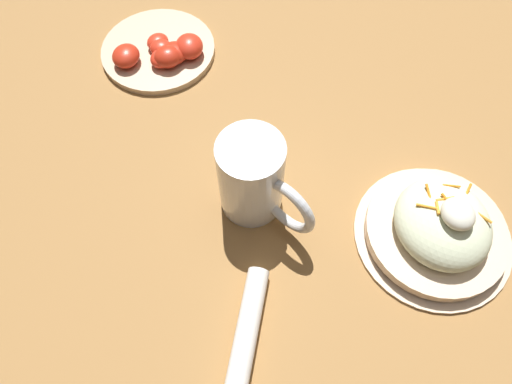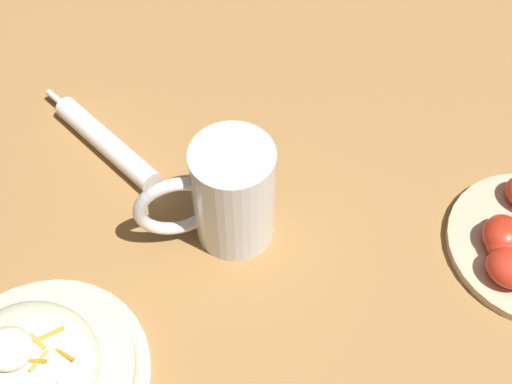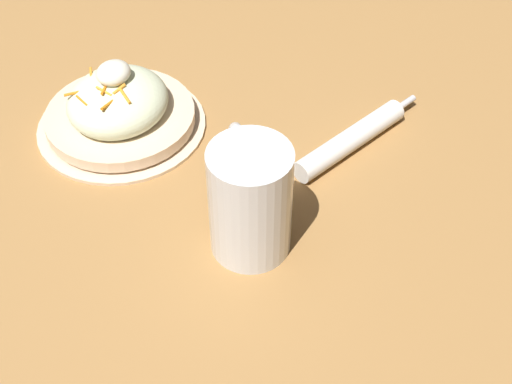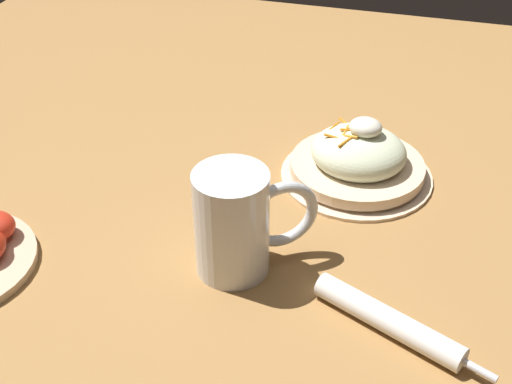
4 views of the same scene
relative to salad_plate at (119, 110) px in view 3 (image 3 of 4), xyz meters
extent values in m
plane|color=#9E703D|center=(-0.17, -0.06, -0.03)|extent=(1.43, 1.43, 0.00)
cylinder|color=beige|center=(0.00, 0.00, -0.02)|extent=(0.22, 0.22, 0.01)
cylinder|color=beige|center=(0.00, 0.00, -0.01)|extent=(0.19, 0.19, 0.02)
ellipsoid|color=beige|center=(0.00, 0.00, 0.01)|extent=(0.13, 0.12, 0.06)
cylinder|color=orange|center=(-0.02, 0.00, 0.04)|extent=(0.01, 0.02, 0.01)
cylinder|color=orange|center=(-0.01, -0.01, 0.04)|extent=(0.02, 0.01, 0.01)
cylinder|color=orange|center=(-0.02, -0.02, 0.04)|extent=(0.02, 0.02, 0.01)
cylinder|color=orange|center=(-0.03, 0.04, 0.03)|extent=(0.02, 0.02, 0.00)
cylinder|color=orange|center=(-0.04, 0.02, 0.04)|extent=(0.01, 0.02, 0.00)
cylinder|color=orange|center=(-0.02, 0.00, 0.04)|extent=(0.02, 0.01, 0.01)
cylinder|color=orange|center=(0.01, 0.04, 0.04)|extent=(0.02, 0.02, 0.00)
cylinder|color=orange|center=(-0.04, -0.01, 0.04)|extent=(0.02, 0.01, 0.00)
ellipsoid|color=white|center=(0.01, 0.00, 0.05)|extent=(0.05, 0.04, 0.02)
cylinder|color=white|center=(-0.11, -0.23, 0.04)|extent=(0.09, 0.09, 0.13)
cylinder|color=orange|center=(-0.11, -0.23, 0.01)|extent=(0.08, 0.08, 0.07)
cylinder|color=white|center=(-0.11, -0.23, 0.05)|extent=(0.08, 0.08, 0.01)
torus|color=white|center=(-0.06, -0.20, 0.04)|extent=(0.08, 0.06, 0.09)
cylinder|color=white|center=(0.08, -0.28, -0.01)|extent=(0.17, 0.10, 0.03)
cylinder|color=silver|center=(0.17, -0.32, -0.01)|extent=(0.04, 0.02, 0.01)
camera|label=1|loc=(0.19, -0.29, 0.56)|focal=32.22mm
camera|label=2|loc=(-0.27, 0.13, 0.58)|focal=44.80mm
camera|label=3|loc=(-0.57, -0.44, 0.57)|focal=49.65mm
camera|label=4|loc=(0.08, -0.81, 0.52)|focal=47.66mm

